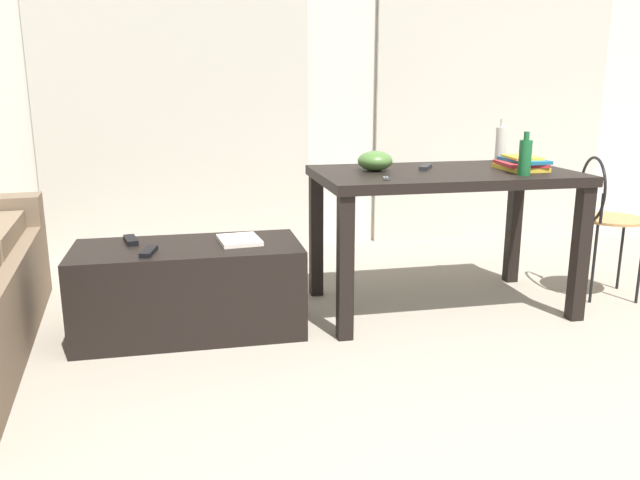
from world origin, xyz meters
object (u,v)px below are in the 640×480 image
(wire_chair, at_px, (602,209))
(bottle_far, at_px, (525,157))
(bowl, at_px, (375,161))
(tv_remote_secondary, at_px, (131,240))
(coffee_table, at_px, (189,289))
(bottle_near, at_px, (501,144))
(tv_remote_on_table, at_px, (426,167))
(book_stack, at_px, (521,164))
(craft_table, at_px, (443,190))
(magazine, at_px, (239,240))
(tv_remote_primary, at_px, (149,251))
(scissors, at_px, (386,179))

(wire_chair, relative_size, bottle_far, 3.75)
(bowl, bearing_deg, tv_remote_secondary, -177.91)
(coffee_table, height_order, bottle_near, bottle_near)
(bottle_far, relative_size, tv_remote_on_table, 1.29)
(tv_remote_secondary, bearing_deg, wire_chair, -12.78)
(coffee_table, relative_size, bowl, 5.93)
(bottle_far, xyz_separation_m, tv_remote_secondary, (-1.90, 0.27, -0.39))
(bowl, relative_size, tv_remote_on_table, 1.10)
(tv_remote_on_table, bearing_deg, book_stack, 15.89)
(coffee_table, height_order, craft_table, craft_table)
(magazine, bearing_deg, bowl, 4.78)
(bottle_near, relative_size, tv_remote_secondary, 1.54)
(wire_chair, bearing_deg, tv_remote_on_table, 174.33)
(bottle_far, relative_size, bowl, 1.18)
(tv_remote_secondary, bearing_deg, bottle_near, -5.11)
(wire_chair, relative_size, bottle_near, 3.23)
(coffee_table, distance_m, wire_chair, 2.29)
(wire_chair, height_order, tv_remote_secondary, wire_chair)
(coffee_table, height_order, wire_chair, wire_chair)
(bottle_far, xyz_separation_m, magazine, (-1.39, 0.17, -0.39))
(bottle_far, relative_size, magazine, 0.92)
(craft_table, relative_size, wire_chair, 1.66)
(coffee_table, distance_m, book_stack, 1.82)
(coffee_table, relative_size, tv_remote_primary, 6.74)
(coffee_table, xyz_separation_m, tv_remote_on_table, (1.26, 0.17, 0.54))
(book_stack, relative_size, tv_remote_secondary, 1.84)
(craft_table, height_order, bowl, bowl)
(tv_remote_on_table, distance_m, tv_remote_secondary, 1.55)
(coffee_table, distance_m, bottle_near, 1.92)
(book_stack, bearing_deg, craft_table, 173.10)
(coffee_table, xyz_separation_m, bottle_near, (1.78, 0.36, 0.63))
(tv_remote_secondary, height_order, magazine, tv_remote_secondary)
(bottle_far, height_order, book_stack, bottle_far)
(wire_chair, distance_m, bottle_near, 0.66)
(book_stack, relative_size, tv_remote_on_table, 1.79)
(wire_chair, bearing_deg, bottle_near, 150.20)
(tv_remote_on_table, height_order, magazine, tv_remote_on_table)
(scissors, height_order, tv_remote_primary, scissors)
(bowl, bearing_deg, tv_remote_on_table, 2.90)
(bottle_far, height_order, bowl, bottle_far)
(tv_remote_secondary, relative_size, magazine, 0.70)
(bottle_near, bearing_deg, wire_chair, -29.80)
(tv_remote_primary, bearing_deg, bowl, 24.44)
(scissors, bearing_deg, bowl, 83.19)
(bottle_near, bearing_deg, tv_remote_on_table, -160.78)
(bottle_near, xyz_separation_m, scissors, (-0.84, -0.50, -0.10))
(bowl, xyz_separation_m, tv_remote_primary, (-1.14, -0.27, -0.35))
(magazine, bearing_deg, wire_chair, -4.77)
(bottle_far, bearing_deg, tv_remote_primary, 178.70)
(bottle_far, relative_size, scissors, 2.19)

